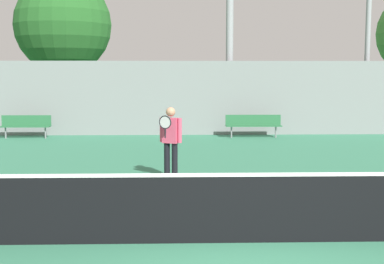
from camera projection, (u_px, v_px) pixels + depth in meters
name	position (u px, v px, depth m)	size (l,w,h in m)	color
ground_plane	(240.00, 243.00, 7.89)	(100.00, 100.00, 0.00)	#337556
tennis_net	(240.00, 208.00, 7.84)	(12.37, 0.09, 1.04)	black
tennis_player	(171.00, 138.00, 12.54)	(0.53, 0.50, 1.70)	black
bench_courtside_near	(253.00, 123.00, 20.81)	(2.17, 0.40, 0.88)	#28663D
bench_courtside_far	(26.00, 124.00, 20.56)	(1.90, 0.40, 0.88)	#28663D
light_pole_near_left	(230.00, 5.00, 21.91)	(0.90, 0.60, 9.45)	#939399
light_pole_far_right	(369.00, 8.00, 22.20)	(0.90, 0.60, 8.29)	#939399
back_fence	(199.00, 98.00, 21.60)	(25.40, 0.06, 2.99)	gray
tree_green_broad	(63.00, 25.00, 27.89)	(5.04, 5.04, 7.52)	brown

